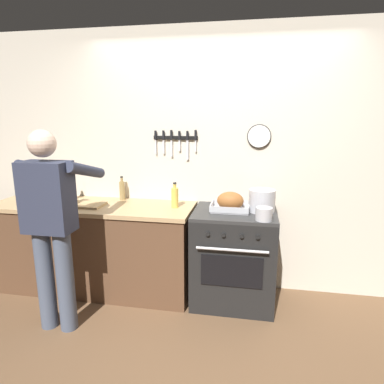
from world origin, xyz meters
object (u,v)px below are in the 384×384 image
roasting_pan (230,202)px  saucepan (264,214)px  bottle_vinegar (122,190)px  person_cook (51,219)px  bottle_soy_sauce (74,192)px  stock_pot (262,201)px  stove (234,257)px  cutting_board (85,205)px  bottle_cooking_oil (175,197)px

roasting_pan → saucepan: roasting_pan is taller
roasting_pan → bottle_vinegar: bearing=169.3°
person_cook → bottle_soy_sauce: 0.90m
stock_pot → saucepan: (0.01, -0.27, -0.05)m
stove → bottle_soy_sauce: bottle_soy_sauce is taller
stove → stock_pot: 0.60m
cutting_board → bottle_soy_sauce: bottle_soy_sauce is taller
person_cook → bottle_cooking_oil: (0.85, 0.71, 0.05)m
stock_pot → bottle_vinegar: bottle_vinegar is taller
bottle_vinegar → cutting_board: bearing=-132.6°
bottle_cooking_oil → person_cook: bearing=-140.2°
stock_pot → bottle_vinegar: 1.44m
person_cook → saucepan: size_ratio=11.76×
stove → saucepan: (0.25, -0.23, 0.51)m
stove → bottle_soy_sauce: (-1.71, 0.18, 0.52)m
stove → saucepan: size_ratio=6.37×
stove → bottle_cooking_oil: (-0.58, 0.03, 0.55)m
roasting_pan → cutting_board: (-1.41, -0.08, -0.07)m
stock_pot → bottle_cooking_oil: bearing=-179.4°
person_cook → saucepan: 1.74m
stove → bottle_vinegar: 1.33m
roasting_pan → bottle_cooking_oil: 0.53m
saucepan → person_cook: bearing=-165.1°
person_cook → stove: bearing=-55.6°
person_cook → bottle_soy_sauce: person_cook is taller
person_cook → saucepan: bearing=-66.1°
bottle_soy_sauce → cutting_board: bearing=-43.8°
bottle_vinegar → person_cook: bearing=-104.9°
stove → person_cook: 1.66m
cutting_board → bottle_cooking_oil: size_ratio=1.47×
person_cook → stock_pot: (1.66, 0.72, 0.05)m
stove → roasting_pan: (-0.05, 0.01, 0.53)m
roasting_pan → person_cook: bearing=-153.5°
stove → roasting_pan: roasting_pan is taller
stove → roasting_pan: bearing=164.6°
stove → cutting_board: (-1.46, -0.06, 0.46)m
bottle_vinegar → stove: bearing=-10.9°
stove → bottle_vinegar: (-1.19, 0.23, 0.55)m
stove → bottle_vinegar: bearing=169.1°
saucepan → bottle_cooking_oil: (-0.83, 0.26, 0.05)m
stove → stock_pot: size_ratio=3.72×
person_cook → bottle_vinegar: (0.24, 0.90, 0.05)m
cutting_board → saucepan: bearing=-5.5°
saucepan → cutting_board: bearing=174.5°
stock_pot → bottle_vinegar: (-1.43, 0.19, 0.00)m
person_cook → bottle_vinegar: bearing=-5.8°
bottle_soy_sauce → saucepan: bearing=-11.8°
stock_pot → bottle_soy_sauce: size_ratio=1.34×
roasting_pan → cutting_board: 1.41m
roasting_pan → bottle_vinegar: bottle_vinegar is taller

